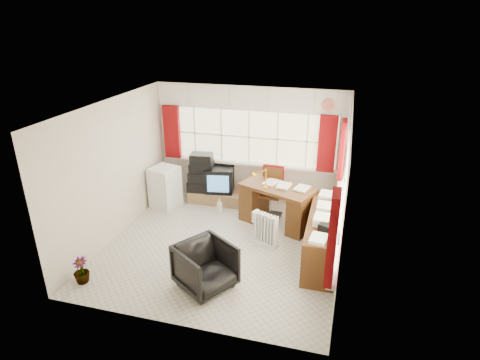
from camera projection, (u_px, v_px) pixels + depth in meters
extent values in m
plane|color=beige|center=(222.00, 246.00, 7.12)|extent=(4.00, 4.00, 0.00)
plane|color=beige|center=(249.00, 146.00, 8.42)|extent=(4.00, 0.00, 4.00)
plane|color=beige|center=(170.00, 244.00, 4.86)|extent=(4.00, 0.00, 4.00)
plane|color=beige|center=(113.00, 170.00, 7.12)|extent=(0.00, 4.00, 4.00)
plane|color=beige|center=(344.00, 195.00, 6.15)|extent=(0.00, 4.00, 4.00)
plane|color=white|center=(219.00, 107.00, 6.15)|extent=(4.00, 4.00, 0.00)
plane|color=#FFF6C9|center=(249.00, 137.00, 8.32)|extent=(3.60, 0.00, 3.60)
cube|color=white|center=(248.00, 164.00, 8.51)|extent=(3.70, 0.12, 0.05)
cube|color=white|center=(195.00, 133.00, 8.60)|extent=(0.03, 0.02, 1.10)
cube|color=white|center=(221.00, 135.00, 8.46)|extent=(0.03, 0.02, 1.10)
cube|color=white|center=(249.00, 137.00, 8.31)|extent=(0.03, 0.02, 1.10)
cube|color=white|center=(278.00, 139.00, 8.17)|extent=(0.03, 0.02, 1.10)
cube|color=white|center=(307.00, 142.00, 8.02)|extent=(0.03, 0.02, 1.10)
plane|color=#FFF6C9|center=(344.00, 183.00, 6.08)|extent=(0.00, 3.60, 3.60)
cube|color=white|center=(338.00, 217.00, 6.32)|extent=(0.12, 3.70, 0.05)
cube|color=white|center=(340.00, 219.00, 5.02)|extent=(0.02, 0.03, 1.10)
cube|color=white|center=(342.00, 199.00, 5.55)|extent=(0.02, 0.03, 1.10)
cube|color=white|center=(343.00, 183.00, 6.08)|extent=(0.02, 0.03, 1.10)
cube|color=white|center=(345.00, 169.00, 6.62)|extent=(0.02, 0.03, 1.10)
cube|color=white|center=(346.00, 158.00, 7.15)|extent=(0.02, 0.03, 1.10)
cube|color=maroon|center=(172.00, 132.00, 8.66)|extent=(0.35, 0.10, 1.15)
cube|color=maroon|center=(327.00, 144.00, 7.86)|extent=(0.35, 0.10, 1.15)
cube|color=maroon|center=(342.00, 150.00, 7.52)|extent=(0.10, 0.35, 1.15)
cube|color=maroon|center=(332.00, 238.00, 4.59)|extent=(0.10, 0.35, 1.15)
cube|color=white|center=(249.00, 99.00, 7.99)|extent=(3.95, 0.08, 0.48)
cube|color=white|center=(348.00, 132.00, 5.78)|extent=(0.08, 3.95, 0.48)
cube|color=#543513|center=(278.00, 188.00, 7.59)|extent=(1.54, 1.15, 0.06)
cube|color=#543513|center=(254.00, 200.00, 8.04)|extent=(0.53, 0.69, 0.74)
cube|color=#543513|center=(301.00, 215.00, 7.45)|extent=(0.53, 0.69, 0.74)
cube|color=white|center=(278.00, 186.00, 7.58)|extent=(0.34, 0.38, 0.02)
cube|color=white|center=(278.00, 186.00, 7.58)|extent=(0.34, 0.38, 0.02)
cube|color=white|center=(278.00, 186.00, 7.57)|extent=(0.34, 0.38, 0.02)
cube|color=white|center=(278.00, 185.00, 7.57)|extent=(0.34, 0.38, 0.02)
cylinder|color=orange|center=(266.00, 187.00, 7.53)|extent=(0.09, 0.09, 0.02)
cylinder|color=orange|center=(266.00, 179.00, 7.47)|extent=(0.02, 0.02, 0.34)
cone|color=orange|center=(266.00, 172.00, 7.41)|extent=(0.14, 0.11, 0.14)
cube|color=black|center=(270.00, 216.00, 8.15)|extent=(0.45, 0.45, 0.04)
cylinder|color=silver|center=(270.00, 206.00, 8.06)|extent=(0.06, 0.06, 0.50)
cube|color=#543513|center=(270.00, 194.00, 7.96)|extent=(0.44, 0.43, 0.06)
cube|color=#543513|center=(273.00, 178.00, 8.05)|extent=(0.39, 0.07, 0.48)
cube|color=maroon|center=(273.00, 177.00, 8.04)|extent=(0.43, 0.08, 0.50)
imported|color=black|center=(205.00, 266.00, 5.96)|extent=(1.07, 1.06, 0.71)
cube|color=white|center=(266.00, 244.00, 7.12)|extent=(0.45, 0.31, 0.08)
cube|color=white|center=(257.00, 225.00, 7.10)|extent=(0.07, 0.13, 0.55)
cube|color=white|center=(260.00, 226.00, 7.07)|extent=(0.07, 0.13, 0.55)
cube|color=white|center=(263.00, 227.00, 7.03)|extent=(0.07, 0.13, 0.55)
cube|color=white|center=(266.00, 228.00, 7.00)|extent=(0.07, 0.13, 0.55)
cube|color=white|center=(269.00, 230.00, 6.96)|extent=(0.07, 0.13, 0.55)
cube|color=white|center=(272.00, 231.00, 6.93)|extent=(0.07, 0.13, 0.55)
cube|color=white|center=(276.00, 232.00, 6.89)|extent=(0.07, 0.13, 0.55)
cube|color=#543513|center=(323.00, 236.00, 6.74)|extent=(0.50, 2.00, 0.75)
cube|color=white|center=(319.00, 237.00, 5.87)|extent=(0.24, 0.32, 0.10)
cube|color=white|center=(322.00, 221.00, 6.34)|extent=(0.24, 0.32, 0.10)
cube|color=white|center=(324.00, 206.00, 6.82)|extent=(0.24, 0.32, 0.10)
cube|color=white|center=(326.00, 193.00, 7.29)|extent=(0.24, 0.32, 0.10)
cube|color=black|center=(331.00, 226.00, 6.17)|extent=(0.39, 0.43, 0.12)
cube|color=olive|center=(221.00, 197.00, 8.74)|extent=(1.40, 0.50, 0.25)
cube|color=black|center=(220.00, 179.00, 8.66)|extent=(0.68, 0.63, 0.54)
cube|color=#4586C6|center=(218.00, 184.00, 8.40)|extent=(0.45, 0.10, 0.37)
cube|color=black|center=(203.00, 185.00, 8.73)|extent=(0.66, 0.47, 0.23)
cube|color=black|center=(202.00, 176.00, 8.64)|extent=(0.61, 0.44, 0.22)
cube|color=black|center=(202.00, 167.00, 8.56)|extent=(0.56, 0.42, 0.21)
cube|color=black|center=(201.00, 158.00, 8.48)|extent=(0.50, 0.39, 0.19)
cube|color=white|center=(165.00, 187.00, 8.43)|extent=(0.64, 0.64, 0.88)
cube|color=silver|center=(165.00, 188.00, 8.06)|extent=(0.03, 0.03, 0.47)
imported|color=silver|center=(220.00, 206.00, 8.22)|extent=(0.13, 0.13, 0.33)
imported|color=#88CBC3|center=(247.00, 211.00, 8.19)|extent=(0.09, 0.09, 0.20)
imported|color=black|center=(81.00, 270.00, 6.11)|extent=(0.25, 0.25, 0.42)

